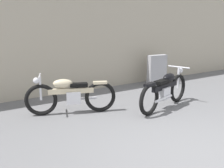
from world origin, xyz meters
The scene contains 5 objects.
ground_plane centered at (0.00, 0.00, 0.00)m, with size 40.00×40.00×0.00m, color slate.
building_wall centered at (0.00, 4.60, 1.75)m, with size 18.00×0.30×3.50m, color #B2A893.
stone_marker centered at (2.49, 3.86, 0.47)m, with size 0.61×0.20×0.93m, color #9E9EA3.
motorcycle_black centered at (1.10, 2.03, 0.43)m, with size 1.91×0.79×0.89m.
motorcycle_cream centered at (-0.87, 2.83, 0.42)m, with size 1.83×0.87×0.87m.
Camera 1 is at (-3.17, -2.38, 1.96)m, focal length 44.00 mm.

